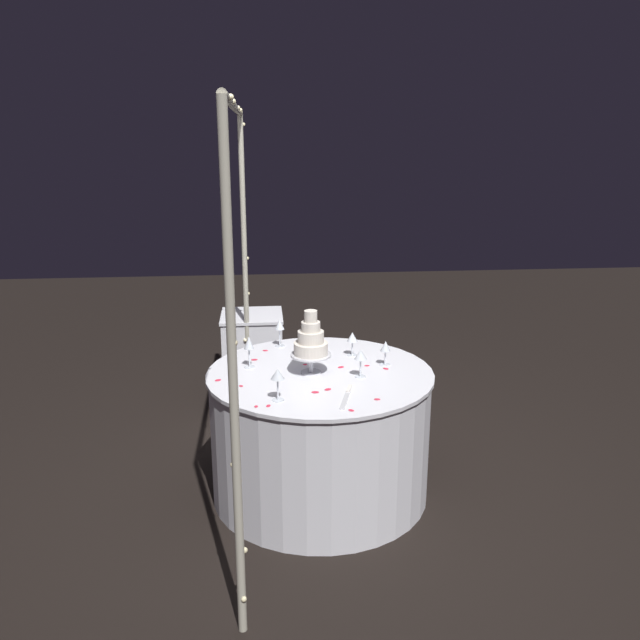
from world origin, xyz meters
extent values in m
plane|color=black|center=(0.00, 0.00, 0.00)|extent=(12.00, 12.00, 0.00)
cylinder|color=#B7B29E|center=(-1.05, 0.42, 1.05)|extent=(0.04, 0.04, 2.10)
cylinder|color=#B7B29E|center=(1.05, 0.42, 1.05)|extent=(0.04, 0.04, 2.10)
cylinder|color=#B7B29E|center=(0.00, 0.42, 2.10)|extent=(2.10, 0.04, 0.04)
sphere|color=#F9EAB2|center=(-1.05, 0.41, 0.69)|extent=(0.02, 0.02, 0.02)
sphere|color=#F9EAB2|center=(1.03, 0.43, 0.59)|extent=(0.02, 0.02, 0.02)
sphere|color=#F9EAB2|center=(-0.83, 0.40, 2.10)|extent=(0.02, 0.02, 0.02)
sphere|color=#F9EAB2|center=(-1.05, 0.41, 1.36)|extent=(0.02, 0.02, 0.02)
sphere|color=#F9EAB2|center=(1.07, 0.42, 1.83)|extent=(0.02, 0.02, 0.02)
sphere|color=#F9EAB2|center=(-0.51, 0.40, 2.10)|extent=(0.02, 0.02, 0.02)
sphere|color=#F9EAB2|center=(-1.07, 0.41, 0.16)|extent=(0.02, 0.02, 0.02)
sphere|color=#F9EAB2|center=(1.06, 0.40, 0.91)|extent=(0.02, 0.02, 0.02)
sphere|color=#F9EAB2|center=(-0.17, 0.42, 2.10)|extent=(0.02, 0.02, 0.02)
sphere|color=#F9EAB2|center=(-1.04, 0.43, 0.76)|extent=(0.02, 0.02, 0.02)
sphere|color=#F9EAB2|center=(1.06, 0.42, 0.78)|extent=(0.02, 0.02, 0.02)
sphere|color=#F9EAB2|center=(0.18, 0.40, 2.10)|extent=(0.02, 0.02, 0.02)
sphere|color=#F9EAB2|center=(-1.05, 0.41, 1.98)|extent=(0.02, 0.02, 0.02)
sphere|color=#F9EAB2|center=(1.05, 0.41, 0.34)|extent=(0.02, 0.02, 0.02)
sphere|color=#F9EAB2|center=(0.48, 0.40, 2.10)|extent=(0.02, 0.02, 0.02)
sphere|color=#F9EAB2|center=(-1.05, 0.41, 1.25)|extent=(0.02, 0.02, 0.02)
sphere|color=#F9EAB2|center=(1.05, 0.40, 2.03)|extent=(0.02, 0.02, 0.02)
sphere|color=#F9EAB2|center=(0.82, 0.41, 2.10)|extent=(0.02, 0.02, 0.02)
sphere|color=#F9EAB2|center=(-1.04, 0.40, 0.37)|extent=(0.02, 0.02, 0.02)
sphere|color=#F9EAB2|center=(1.07, 0.40, 1.16)|extent=(0.02, 0.02, 0.02)
cylinder|color=white|center=(0.00, 0.00, 0.35)|extent=(1.21, 1.21, 0.71)
cylinder|color=white|center=(0.00, 0.00, 0.72)|extent=(1.24, 1.24, 0.02)
cube|color=white|center=(1.25, 0.38, 0.35)|extent=(0.43, 0.43, 0.69)
cube|color=white|center=(1.25, 0.38, 0.70)|extent=(0.44, 0.44, 0.02)
cylinder|color=silver|center=(-0.01, 0.05, 0.73)|extent=(0.11, 0.11, 0.01)
cylinder|color=silver|center=(-0.01, 0.05, 0.78)|extent=(0.02, 0.02, 0.09)
cylinder|color=silver|center=(-0.01, 0.05, 0.83)|extent=(0.22, 0.22, 0.01)
cylinder|color=silver|center=(-0.01, 0.05, 0.87)|extent=(0.18, 0.18, 0.06)
cylinder|color=silver|center=(-0.01, 0.05, 0.93)|extent=(0.14, 0.14, 0.06)
cylinder|color=silver|center=(-0.01, 0.05, 0.99)|extent=(0.10, 0.10, 0.05)
cylinder|color=silver|center=(-0.01, 0.05, 1.05)|extent=(0.07, 0.07, 0.06)
cylinder|color=silver|center=(0.07, -0.37, 0.73)|extent=(0.06, 0.06, 0.00)
cylinder|color=silver|center=(0.07, -0.37, 0.77)|extent=(0.01, 0.01, 0.08)
cone|color=silver|center=(0.07, -0.37, 0.84)|extent=(0.06, 0.06, 0.06)
cylinder|color=silver|center=(0.46, 0.20, 0.73)|extent=(0.06, 0.06, 0.00)
cylinder|color=silver|center=(0.46, 0.20, 0.78)|extent=(0.01, 0.01, 0.10)
cone|color=silver|center=(0.46, 0.20, 0.87)|extent=(0.06, 0.06, 0.06)
cylinder|color=silver|center=(-0.10, -0.21, 0.73)|extent=(0.06, 0.06, 0.00)
cylinder|color=silver|center=(-0.10, -0.21, 0.78)|extent=(0.01, 0.01, 0.10)
cone|color=silver|center=(-0.10, -0.21, 0.85)|extent=(0.07, 0.07, 0.05)
cylinder|color=silver|center=(0.25, -0.21, 0.73)|extent=(0.06, 0.06, 0.00)
cylinder|color=silver|center=(0.25, -0.21, 0.77)|extent=(0.01, 0.01, 0.08)
cone|color=silver|center=(0.25, -0.21, 0.84)|extent=(0.06, 0.06, 0.05)
cylinder|color=silver|center=(-0.37, 0.24, 0.73)|extent=(0.06, 0.06, 0.00)
cylinder|color=silver|center=(-0.37, 0.24, 0.79)|extent=(0.01, 0.01, 0.11)
cone|color=silver|center=(-0.37, 0.24, 0.86)|extent=(0.07, 0.07, 0.05)
cylinder|color=silver|center=(0.10, 0.38, 0.73)|extent=(0.06, 0.06, 0.00)
cylinder|color=silver|center=(0.10, 0.38, 0.78)|extent=(0.01, 0.01, 0.11)
cone|color=silver|center=(0.10, 0.38, 0.87)|extent=(0.05, 0.05, 0.07)
cube|color=silver|center=(-0.41, -0.08, 0.73)|extent=(0.22, 0.08, 0.01)
cube|color=white|center=(-0.27, -0.12, 0.73)|extent=(0.09, 0.04, 0.01)
ellipsoid|color=#E02D47|center=(-0.41, -0.24, 0.73)|extent=(0.03, 0.03, 0.00)
ellipsoid|color=#E02D47|center=(-0.26, -0.02, 0.73)|extent=(0.04, 0.05, 0.00)
ellipsoid|color=#E02D47|center=(-0.29, 0.05, 0.73)|extent=(0.03, 0.04, 0.00)
ellipsoid|color=#E02D47|center=(0.07, -0.27, 0.73)|extent=(0.02, 0.03, 0.00)
ellipsoid|color=#E02D47|center=(-0.53, -0.10, 0.73)|extent=(0.04, 0.04, 0.00)
ellipsoid|color=#E02D47|center=(0.01, -0.36, 0.73)|extent=(0.04, 0.04, 0.00)
ellipsoid|color=#E02D47|center=(-0.08, 0.54, 0.73)|extent=(0.04, 0.04, 0.00)
ellipsoid|color=#E02D47|center=(0.22, 0.36, 0.73)|extent=(0.03, 0.04, 0.00)
ellipsoid|color=#E02D47|center=(0.11, 0.07, 0.73)|extent=(0.03, 0.03, 0.00)
ellipsoid|color=#E02D47|center=(-0.44, 0.34, 0.73)|extent=(0.03, 0.02, 0.00)
ellipsoid|color=#E02D47|center=(-0.44, 0.29, 0.73)|extent=(0.04, 0.03, 0.00)
ellipsoid|color=#E02D47|center=(0.38, 0.29, 0.73)|extent=(0.03, 0.04, 0.00)
ellipsoid|color=#E02D47|center=(0.05, -0.12, 0.73)|extent=(0.04, 0.04, 0.00)
ellipsoid|color=#E02D47|center=(-0.17, 0.42, 0.73)|extent=(0.03, 0.03, 0.00)
camera|label=1|loc=(-3.28, 0.30, 1.97)|focal=36.24mm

